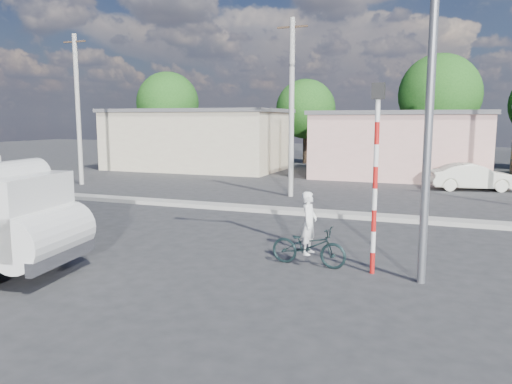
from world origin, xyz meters
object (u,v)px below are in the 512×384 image
(cyclist, at_px, (309,235))
(streetlight, at_px, (424,51))
(traffic_pole, at_px, (376,162))
(bicycle, at_px, (309,246))
(car_cream, at_px, (473,177))

(cyclist, distance_m, streetlight, 4.89)
(streetlight, bearing_deg, cyclist, 171.75)
(traffic_pole, bearing_deg, bicycle, 177.76)
(bicycle, height_order, cyclist, cyclist)
(cyclist, xyz_separation_m, car_cream, (4.32, 15.64, -0.09))
(bicycle, distance_m, streetlight, 5.12)
(streetlight, bearing_deg, traffic_pole, 162.27)
(bicycle, xyz_separation_m, traffic_pole, (1.55, -0.06, 2.10))
(bicycle, xyz_separation_m, streetlight, (2.49, -0.36, 4.47))
(cyclist, distance_m, traffic_pole, 2.40)
(traffic_pole, bearing_deg, cyclist, 177.76)
(cyclist, xyz_separation_m, traffic_pole, (1.55, -0.06, 1.83))
(cyclist, bearing_deg, streetlight, -94.44)
(traffic_pole, bearing_deg, streetlight, -17.73)
(car_cream, bearing_deg, bicycle, 151.76)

